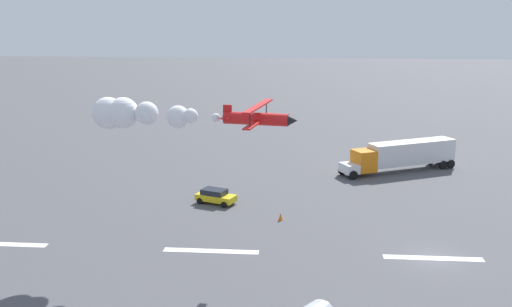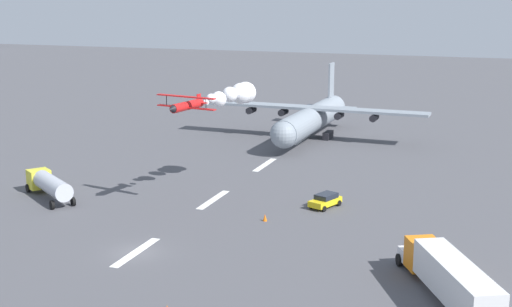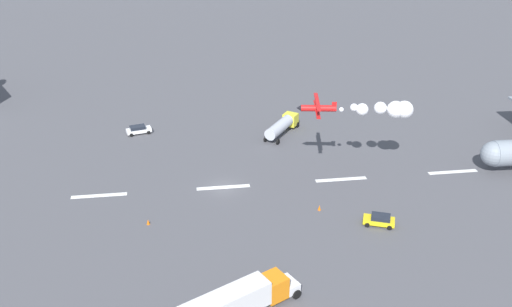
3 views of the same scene
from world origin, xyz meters
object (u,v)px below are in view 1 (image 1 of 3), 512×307
(traffic_cone_far, at_px, (281,217))
(followme_car_yellow, at_px, (215,196))
(stunt_biplane_red, at_px, (144,114))
(semi_truck_orange, at_px, (402,154))

(traffic_cone_far, bearing_deg, followme_car_yellow, -33.96)
(followme_car_yellow, distance_m, traffic_cone_far, 8.44)
(stunt_biplane_red, xyz_separation_m, followme_car_yellow, (-3.76, -12.56, -10.63))
(semi_truck_orange, bearing_deg, followme_car_yellow, 35.37)
(stunt_biplane_red, height_order, semi_truck_orange, stunt_biplane_red)
(semi_truck_orange, xyz_separation_m, followme_car_yellow, (21.27, 15.09, -1.33))
(followme_car_yellow, bearing_deg, semi_truck_orange, -144.63)
(semi_truck_orange, height_order, traffic_cone_far, semi_truck_orange)
(followme_car_yellow, relative_size, traffic_cone_far, 5.98)
(semi_truck_orange, relative_size, followme_car_yellow, 3.36)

